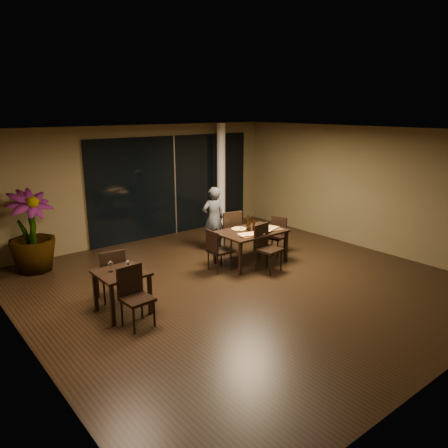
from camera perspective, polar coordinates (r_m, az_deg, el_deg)
ground at (r=8.85m, az=2.13°, el=-7.79°), size 8.00×8.00×0.00m
wall_back at (r=11.68m, az=-10.93°, el=5.23°), size 8.00×0.10×3.00m
wall_left at (r=6.58m, az=-25.57°, el=-3.52°), size 0.10×8.00×3.00m
wall_right at (r=11.40m, az=17.86°, el=4.55°), size 0.10×8.00×3.00m
ceiling at (r=8.17m, az=2.34°, el=12.14°), size 8.00×8.00×0.04m
window_panel at (r=12.12m, az=-6.52°, el=5.04°), size 5.00×0.06×2.70m
column at (r=12.65m, az=-0.38°, el=6.23°), size 0.24×0.24×3.00m
main_table at (r=9.81m, az=3.54°, el=-1.31°), size 1.50×1.00×0.75m
side_table at (r=7.63m, az=-13.24°, el=-6.96°), size 0.80×0.80×0.75m
chair_main_far at (r=10.43m, az=0.77°, el=-0.77°), size 0.58×0.58×1.06m
chair_main_near at (r=9.41m, az=5.45°, el=-2.75°), size 0.53×0.53×1.02m
chair_main_left at (r=9.33m, az=-1.00°, el=-3.20°), size 0.44×0.44×0.92m
chair_main_right at (r=10.57m, az=6.90°, el=-1.22°), size 0.51×0.51×0.89m
chair_side_far at (r=8.16m, az=-14.47°, el=-6.15°), size 0.50×0.50×0.98m
chair_side_near at (r=7.22m, az=-11.65°, el=-8.80°), size 0.48×0.48×0.98m
diner at (r=10.67m, az=-1.39°, el=0.68°), size 0.60×0.46×1.58m
potted_plant at (r=10.10m, az=-23.89°, el=-0.91°), size 1.17×1.17×1.76m
pizza_board_left at (r=9.45m, az=3.55°, el=-1.44°), size 0.58×0.30×0.01m
pizza_board_right at (r=9.89m, az=5.90°, el=-0.74°), size 0.68×0.48×0.01m
oblong_pizza_left at (r=9.44m, az=3.55°, el=-1.34°), size 0.58×0.39×0.02m
oblong_pizza_right at (r=9.88m, az=5.90°, el=-0.65°), size 0.56×0.38×0.02m
round_pizza at (r=9.89m, az=1.98°, el=-0.66°), size 0.33×0.33×0.01m
bottle_a at (r=9.73m, az=3.33°, el=-0.09°), size 0.06×0.06×0.30m
bottle_b at (r=9.79m, az=3.94°, el=-0.01°), size 0.06×0.06×0.29m
bottle_c at (r=9.82m, az=3.13°, el=0.22°), size 0.08×0.08×0.35m
tumbler_left at (r=9.68m, az=2.27°, el=-0.80°), size 0.07×0.07×0.09m
tumbler_right at (r=10.06m, az=3.99°, el=-0.18°), size 0.08×0.08×0.10m
napkin_near at (r=10.11m, az=6.43°, el=-0.40°), size 0.20×0.15×0.01m
napkin_far at (r=10.23m, az=4.98°, el=-0.18°), size 0.21×0.17×0.01m
wine_glass_a at (r=7.59m, az=-14.59°, el=-5.41°), size 0.08×0.08×0.18m
wine_glass_b at (r=7.58m, az=-12.46°, el=-5.34°), size 0.08×0.08×0.17m
side_napkin at (r=7.44m, az=-11.88°, el=-6.35°), size 0.19×0.13×0.01m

